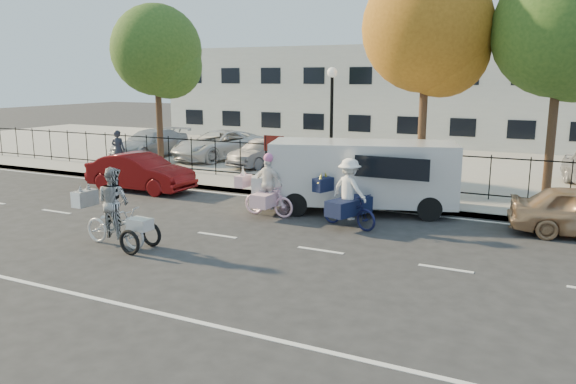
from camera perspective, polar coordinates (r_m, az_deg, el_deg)
The scene contains 21 objects.
ground at distance 15.14m, azimuth -7.21°, elevation -4.39°, with size 120.00×120.00×0.00m, color #333334.
road_markings at distance 15.14m, azimuth -7.21°, elevation -4.37°, with size 60.00×9.52×0.01m, color silver, non-canonical shape.
curb at distance 19.40m, azimuth 1.02°, elevation -0.50°, with size 60.00×0.10×0.15m, color #A8A399.
sidewalk at distance 20.33m, azimuth 2.28°, elevation 0.06°, with size 60.00×2.20×0.15m, color #A8A399.
parking_lot at distance 28.58m, azimuth 9.59°, elevation 3.28°, with size 60.00×15.60×0.15m, color #A8A399.
iron_fence at distance 21.18m, azimuth 3.52°, elevation 2.78°, with size 58.00×0.06×1.50m, color black, non-canonical shape.
building at distance 37.99m, azimuth 14.20°, elevation 9.57°, with size 34.00×10.00×6.00m, color silver.
lamppost at distance 20.39m, azimuth 4.46°, elevation 8.68°, with size 0.36×0.36×4.33m.
street_sign at distance 21.53m, azimuth -1.44°, elevation 4.34°, with size 0.85×0.06×1.80m.
zebra_trike at distance 14.57m, azimuth -17.20°, elevation -2.33°, with size 2.33×0.90×2.00m.
unicorn_bike at distance 16.93m, azimuth -2.09°, elevation -0.10°, with size 1.91×1.32×1.93m.
bull_bike at distance 15.76m, azimuth 6.14°, elevation -0.80°, with size 2.16×1.53×1.95m.
white_van at distance 17.63m, azimuth 7.24°, elevation 1.92°, with size 6.62×3.70×2.19m.
red_sedan at distance 21.44m, azimuth -14.77°, elevation 1.95°, with size 1.46×4.18×1.38m, color #600B0B.
pedestrian at distance 25.79m, azimuth -16.86°, elevation 4.14°, with size 0.63×0.41×1.72m, color black.
lot_car_a at distance 29.31m, azimuth -13.83°, elevation 4.82°, with size 1.93×4.75×1.38m, color #AAACB2.
lot_car_b at distance 27.89m, azimuth -7.02°, elevation 4.77°, with size 2.33×5.06×1.41m, color silver.
lot_car_c at distance 25.51m, azimuth -2.49°, elevation 3.98°, with size 1.28×3.66×1.21m, color #4D4E55.
tree_west at distance 25.94m, azimuth -12.89°, elevation 13.44°, with size 3.97×3.97×7.27m.
tree_mid at distance 19.97m, azimuth 14.35°, elevation 15.27°, with size 4.31×4.31×7.91m.
tree_east at distance 19.82m, azimuth 26.38°, elevation 14.00°, with size 4.19×4.19×7.68m.
Camera 1 is at (8.10, -12.10, 4.17)m, focal length 35.00 mm.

